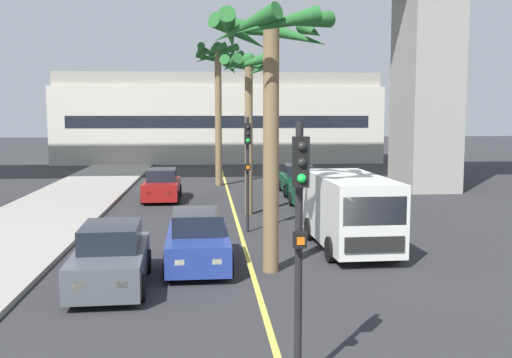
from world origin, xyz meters
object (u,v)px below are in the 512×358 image
palm_tree_farthest_median (219,73)px  palm_tree_near_median (218,75)px  traffic_light_median_near (300,219)px  car_queue_third (198,241)px  palm_tree_mid_median (248,83)px  car_queue_fourth (111,258)px  car_queue_second (314,194)px  delivery_van (350,210)px  traffic_light_median_far (248,158)px  car_queue_front (162,186)px  car_queue_fifth (298,180)px  palm_tree_far_median (271,61)px

palm_tree_farthest_median → palm_tree_near_median: bearing=-91.8°
palm_tree_near_median → traffic_light_median_near: bearing=-88.7°
car_queue_third → palm_tree_mid_median: (2.07, 8.56, 4.89)m
traffic_light_median_near → palm_tree_mid_median: bearing=88.6°
car_queue_fourth → palm_tree_farthest_median: size_ratio=0.48×
car_queue_third → car_queue_fourth: (-2.14, -1.87, 0.00)m
car_queue_second → delivery_van: size_ratio=0.78×
delivery_van → palm_tree_near_median: 18.60m
car_queue_second → traffic_light_median_far: (-3.34, -4.84, 1.99)m
delivery_van → traffic_light_median_far: size_ratio=1.26×
car_queue_front → car_queue_fourth: 15.07m
car_queue_fourth → car_queue_fifth: size_ratio=1.00×
palm_tree_far_median → palm_tree_farthest_median: palm_tree_farthest_median is taller
car_queue_fourth → delivery_van: delivery_van is taller
car_queue_fourth → palm_tree_farthest_median: bearing=82.8°
palm_tree_mid_median → car_queue_second: bearing=17.7°
car_queue_fourth → palm_tree_farthest_median: (3.37, 26.68, 6.36)m
car_queue_front → palm_tree_near_median: size_ratio=0.48×
car_queue_third → car_queue_fourth: bearing=-138.9°
car_queue_front → delivery_van: delivery_van is taller
car_queue_front → traffic_light_median_near: (3.60, -21.00, 1.99)m
palm_tree_far_median → delivery_van: bearing=41.3°
traffic_light_median_far → palm_tree_farthest_median: size_ratio=0.48×
car_queue_third → palm_tree_mid_median: bearing=76.4°
car_queue_second → delivery_van: (-0.31, -7.87, 0.57)m
traffic_light_median_near → palm_tree_far_median: bearing=87.2°
car_queue_third → palm_tree_far_median: size_ratio=0.58×
car_queue_front → car_queue_fourth: bearing=-90.8°
car_queue_front → delivery_van: size_ratio=0.77×
delivery_van → car_queue_third: bearing=-160.9°
car_queue_front → traffic_light_median_near: 21.40m
car_queue_second → palm_tree_farthest_median: bearing=104.2°
car_queue_third → traffic_light_median_far: size_ratio=0.98×
palm_tree_far_median → car_queue_third: bearing=158.6°
car_queue_fourth → traffic_light_median_near: (3.81, -5.93, 1.99)m
car_queue_fifth → palm_tree_near_median: bearing=135.6°
traffic_light_median_near → car_queue_front: bearing=99.7°
car_queue_second → palm_tree_mid_median: size_ratio=0.60×
car_queue_third → palm_tree_farthest_median: 25.64m
car_queue_fourth → delivery_van: bearing=27.0°
delivery_van → palm_tree_mid_median: (-2.72, 6.90, 4.33)m
car_queue_fourth → palm_tree_mid_median: palm_tree_mid_median is taller
car_queue_second → palm_tree_mid_median: palm_tree_mid_median is taller
palm_tree_near_median → palm_tree_farthest_median: size_ratio=0.98×
car_queue_third → delivery_van: 5.09m
traffic_light_median_far → car_queue_second: bearing=55.4°
traffic_light_median_far → palm_tree_mid_median: size_ratio=0.61×
car_queue_fifth → palm_tree_mid_median: bearing=-116.2°
car_queue_front → traffic_light_median_near: size_ratio=0.98×
car_queue_fourth → palm_tree_near_median: (3.20, 20.97, 5.84)m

